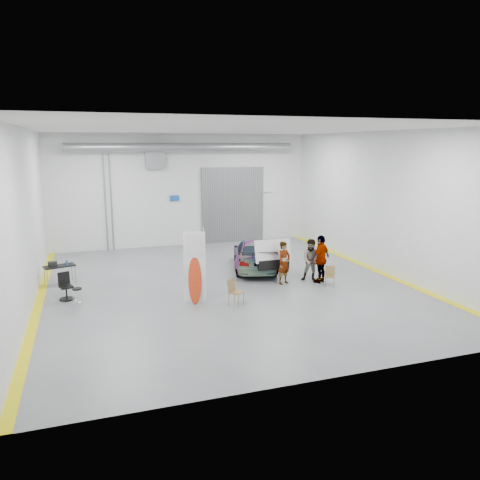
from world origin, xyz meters
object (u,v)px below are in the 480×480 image
object	(u,v)px
folding_chair_near	(236,297)
shop_stool	(78,298)
person_a	(284,263)
person_c	(321,259)
work_table	(58,266)
sedan_car	(255,254)
surfboard_display	(196,273)
office_chair	(66,288)
folding_chair_far	(330,280)
person_b	(312,260)

from	to	relation	value
folding_chair_near	shop_stool	distance (m)	5.40
person_a	person_c	distance (m)	1.50
work_table	folding_chair_near	bearing A→B (deg)	-38.13
sedan_car	surfboard_display	bearing A→B (deg)	63.93
person_a	surfboard_display	xyz separation A→B (m)	(-3.83, -1.25, 0.24)
person_a	surfboard_display	distance (m)	4.04
office_chair	shop_stool	bearing A→B (deg)	-86.80
person_c	sedan_car	bearing A→B (deg)	-90.65
sedan_car	office_chair	bearing A→B (deg)	30.33
folding_chair_near	folding_chair_far	size ratio (longest dim) A/B	1.16
shop_stool	work_table	bearing A→B (deg)	103.42
shop_stool	office_chair	xyz separation A→B (m)	(-0.38, 0.97, 0.10)
folding_chair_far	person_c	bearing A→B (deg)	128.54
shop_stool	surfboard_display	bearing A→B (deg)	-13.81
work_table	folding_chair_far	bearing A→B (deg)	-20.38
office_chair	folding_chair_near	bearing A→B (deg)	-42.64
surfboard_display	folding_chair_near	distance (m)	1.60
folding_chair_near	work_table	xyz separation A→B (m)	(-5.92, 4.65, 0.45)
folding_chair_far	person_a	bearing A→B (deg)	-179.50
surfboard_display	folding_chair_near	bearing A→B (deg)	-10.51
folding_chair_far	work_table	xyz separation A→B (m)	(-10.05, 3.73, 0.48)
person_b	surfboard_display	distance (m)	5.21
sedan_car	folding_chair_near	world-z (taller)	sedan_car
folding_chair_far	work_table	distance (m)	10.74
sedan_car	folding_chair_near	size ratio (longest dim) A/B	4.97
surfboard_display	shop_stool	distance (m)	4.11
shop_stool	work_table	world-z (taller)	work_table
folding_chair_near	folding_chair_far	xyz separation A→B (m)	(4.13, 0.91, -0.04)
sedan_car	surfboard_display	distance (m)	5.22
surfboard_display	work_table	size ratio (longest dim) A/B	2.12
surfboard_display	shop_stool	size ratio (longest dim) A/B	4.08
folding_chair_near	office_chair	world-z (taller)	office_chair
sedan_car	person_c	xyz separation A→B (m)	(1.76, -2.87, 0.31)
person_b	office_chair	xyz separation A→B (m)	(-9.36, 0.68, -0.44)
person_b	folding_chair_near	xyz separation A→B (m)	(-3.80, -1.81, -0.58)
folding_chair_far	folding_chair_near	bearing A→B (deg)	-137.05
person_c	folding_chair_near	bearing A→B (deg)	-11.79
sedan_car	folding_chair_near	distance (m)	4.95
folding_chair_near	office_chair	size ratio (longest dim) A/B	0.94
shop_stool	office_chair	bearing A→B (deg)	111.68
work_table	office_chair	distance (m)	2.20
person_a	folding_chair_near	distance (m)	3.20
person_a	folding_chair_far	distance (m)	1.89
folding_chair_near	shop_stool	xyz separation A→B (m)	(-5.18, 1.53, 0.05)
person_c	surfboard_display	size ratio (longest dim) A/B	0.71
work_table	person_b	bearing A→B (deg)	-16.27
person_b	work_table	distance (m)	10.13
person_a	folding_chair_near	world-z (taller)	person_a
folding_chair_near	office_chair	distance (m)	6.09
shop_stool	sedan_car	bearing A→B (deg)	20.87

